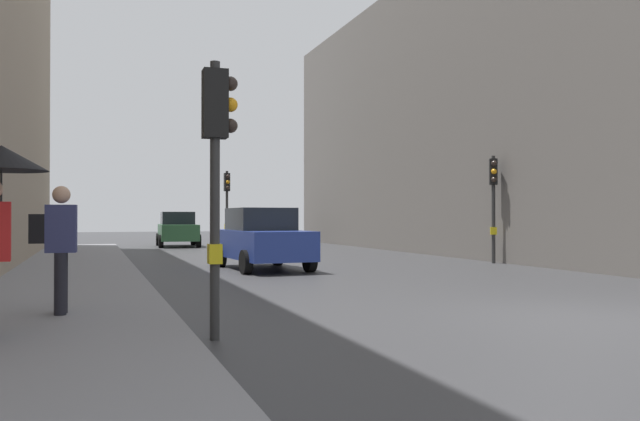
% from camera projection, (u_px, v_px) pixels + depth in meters
% --- Properties ---
extents(ground_plane, '(120.00, 120.00, 0.00)m').
position_uv_depth(ground_plane, '(581.00, 318.00, 9.59)').
color(ground_plane, '#38383A').
extents(sidewalk_kerb, '(3.05, 40.00, 0.16)m').
position_uv_depth(sidewalk_kerb, '(70.00, 289.00, 12.84)').
color(sidewalk_kerb, gray).
rests_on(sidewalk_kerb, ground).
extents(building_facade_right, '(12.00, 32.83, 11.64)m').
position_uv_depth(building_facade_right, '(560.00, 114.00, 27.21)').
color(building_facade_right, slate).
rests_on(building_facade_right, ground).
extents(traffic_light_mid_street, '(0.36, 0.45, 3.49)m').
position_uv_depth(traffic_light_mid_street, '(493.00, 189.00, 20.93)').
color(traffic_light_mid_street, '#2D2D2D').
rests_on(traffic_light_mid_street, ground).
extents(traffic_light_far_median, '(0.25, 0.43, 3.64)m').
position_uv_depth(traffic_light_far_median, '(227.00, 195.00, 30.08)').
color(traffic_light_far_median, '#2D2D2D').
rests_on(traffic_light_far_median, ground).
extents(traffic_light_near_left, '(0.43, 0.25, 3.41)m').
position_uv_depth(traffic_light_near_left, '(217.00, 148.00, 7.93)').
color(traffic_light_near_left, '#2D2D2D').
rests_on(traffic_light_near_left, ground).
extents(car_silver_hatchback, '(2.06, 4.22, 1.76)m').
position_uv_depth(car_silver_hatchback, '(262.00, 228.00, 36.95)').
color(car_silver_hatchback, '#BCBCC1').
rests_on(car_silver_hatchback, ground).
extents(car_blue_van, '(2.21, 4.30, 1.76)m').
position_uv_depth(car_blue_van, '(262.00, 239.00, 18.57)').
color(car_blue_van, navy).
rests_on(car_blue_van, ground).
extents(car_green_estate, '(2.18, 4.28, 1.76)m').
position_uv_depth(car_green_estate, '(178.00, 229.00, 32.97)').
color(car_green_estate, '#2D6038').
rests_on(car_green_estate, ground).
extents(pedestrian_with_grey_backpack, '(0.62, 0.36, 1.77)m').
position_uv_depth(pedestrian_with_grey_backpack, '(58.00, 241.00, 8.93)').
color(pedestrian_with_grey_backpack, black).
rests_on(pedestrian_with_grey_backpack, sidewalk_kerb).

